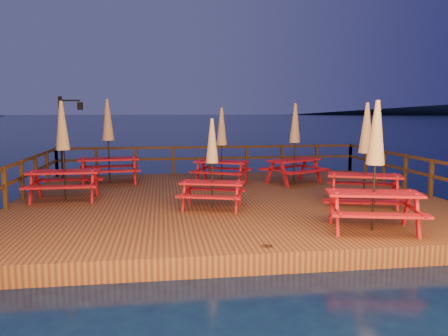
# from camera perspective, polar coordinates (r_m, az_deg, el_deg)

# --- Properties ---
(ground) EXTENTS (500.00, 500.00, 0.00)m
(ground) POSITION_cam_1_polar(r_m,az_deg,el_deg) (12.72, 0.63, -5.62)
(ground) COLOR black
(ground) RESTS_ON ground
(deck) EXTENTS (12.00, 10.00, 0.40)m
(deck) POSITION_cam_1_polar(r_m,az_deg,el_deg) (12.68, 0.63, -4.74)
(deck) COLOR #4B2518
(deck) RESTS_ON ground
(deck_piles) EXTENTS (11.44, 9.44, 1.40)m
(deck_piles) POSITION_cam_1_polar(r_m,az_deg,el_deg) (12.79, 0.63, -6.93)
(deck_piles) COLOR #352310
(deck_piles) RESTS_ON ground
(railing) EXTENTS (11.80, 9.75, 1.10)m
(railing) POSITION_cam_1_polar(r_m,az_deg,el_deg) (14.25, -0.44, 0.57)
(railing) COLOR #352310
(railing) RESTS_ON deck
(lamp_post) EXTENTS (0.85, 0.18, 3.00)m
(lamp_post) POSITION_cam_1_polar(r_m,az_deg,el_deg) (17.17, -19.95, 4.77)
(lamp_post) COLOR black
(lamp_post) RESTS_ON deck
(picnic_table_0) EXTENTS (1.93, 1.59, 2.75)m
(picnic_table_0) POSITION_cam_1_polar(r_m,az_deg,el_deg) (12.85, -20.28, 2.31)
(picnic_table_0) COLOR maroon
(picnic_table_0) RESTS_ON deck
(picnic_table_1) EXTENTS (2.42, 2.28, 2.73)m
(picnic_table_1) POSITION_cam_1_polar(r_m,az_deg,el_deg) (15.14, 9.21, 3.36)
(picnic_table_1) COLOR maroon
(picnic_table_1) RESTS_ON deck
(picnic_table_2) EXTENTS (2.32, 2.13, 2.70)m
(picnic_table_2) POSITION_cam_1_polar(r_m,az_deg,el_deg) (12.07, 18.00, 1.96)
(picnic_table_2) COLOR maroon
(picnic_table_2) RESTS_ON deck
(picnic_table_3) EXTENTS (2.21, 1.96, 2.71)m
(picnic_table_3) POSITION_cam_1_polar(r_m,az_deg,el_deg) (9.51, 19.13, 0.51)
(picnic_table_3) COLOR maroon
(picnic_table_3) RESTS_ON deck
(picnic_table_4) EXTENTS (2.27, 2.12, 2.58)m
(picnic_table_4) POSITION_cam_1_polar(r_m,az_deg,el_deg) (14.80, -0.31, 3.08)
(picnic_table_4) COLOR maroon
(picnic_table_4) RESTS_ON deck
(picnic_table_5) EXTENTS (1.92, 1.73, 2.30)m
(picnic_table_5) POSITION_cam_1_polar(r_m,az_deg,el_deg) (11.05, -1.56, 0.76)
(picnic_table_5) COLOR maroon
(picnic_table_5) RESTS_ON deck
(picnic_table_6) EXTENTS (2.18, 1.86, 2.88)m
(picnic_table_6) POSITION_cam_1_polar(r_m,az_deg,el_deg) (15.40, -14.87, 3.58)
(picnic_table_6) COLOR maroon
(picnic_table_6) RESTS_ON deck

